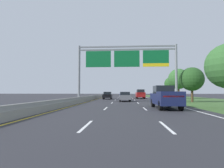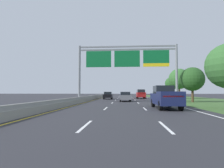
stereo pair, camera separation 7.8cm
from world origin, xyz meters
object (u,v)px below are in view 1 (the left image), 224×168
car_red_right_lane_suv (140,94)px  roadside_tree_far (179,79)px  roadside_tree_mid (192,79)px  car_black_left_lane_sedan (108,95)px  pickup_truck_navy (165,97)px  roadside_tree_distant (171,84)px  car_blue_centre_lane_sedan (124,95)px  car_grey_centre_lane_sedan (125,96)px  overhead_sign_gantry (127,61)px

car_red_right_lane_suv → roadside_tree_far: roadside_tree_far is taller
roadside_tree_mid → car_black_left_lane_sedan: bearing=141.9°
car_black_left_lane_sedan → roadside_tree_far: 16.68m
pickup_truck_navy → roadside_tree_mid: roadside_tree_mid is taller
car_black_left_lane_sedan → roadside_tree_distant: size_ratio=0.73×
pickup_truck_navy → car_blue_centre_lane_sedan: bearing=8.6°
car_grey_centre_lane_sedan → car_black_left_lane_sedan: size_ratio=1.00×
overhead_sign_gantry → pickup_truck_navy: overhead_sign_gantry is taller
car_red_right_lane_suv → car_black_left_lane_sedan: bearing=115.9°
roadside_tree_far → car_black_left_lane_sedan: bearing=-168.6°
overhead_sign_gantry → roadside_tree_far: overhead_sign_gantry is taller
car_red_right_lane_suv → roadside_tree_far: bearing=-92.4°
car_red_right_lane_suv → car_black_left_lane_sedan: (-7.30, -3.56, -0.28)m
car_grey_centre_lane_sedan → roadside_tree_mid: size_ratio=0.84×
car_black_left_lane_sedan → roadside_tree_mid: bearing=-129.3°
car_blue_centre_lane_sedan → roadside_tree_far: roadside_tree_far is taller
pickup_truck_navy → roadside_tree_far: bearing=-20.1°
car_blue_centre_lane_sedan → overhead_sign_gantry: bearing=-178.1°
car_red_right_lane_suv → roadside_tree_distant: bearing=-35.5°
roadside_tree_mid → roadside_tree_distant: (4.09, 29.54, 0.60)m
overhead_sign_gantry → roadside_tree_mid: 10.31m
car_grey_centre_lane_sedan → car_blue_centre_lane_sedan: 9.73m
car_grey_centre_lane_sedan → pickup_truck_navy: bearing=-165.1°
overhead_sign_gantry → car_blue_centre_lane_sedan: bearing=92.4°
car_black_left_lane_sedan → roadside_tree_distant: bearing=-45.2°
roadside_tree_distant → car_blue_centre_lane_sedan: bearing=-129.2°
car_black_left_lane_sedan → roadside_tree_mid: roadside_tree_mid is taller
pickup_truck_navy → car_black_left_lane_sedan: size_ratio=1.23×
pickup_truck_navy → car_blue_centre_lane_sedan: pickup_truck_navy is taller
car_red_right_lane_suv → car_grey_centre_lane_sedan: size_ratio=1.06×
car_black_left_lane_sedan → roadside_tree_far: bearing=-79.8°
pickup_truck_navy → roadside_tree_mid: bearing=-31.8°
overhead_sign_gantry → car_grey_centre_lane_sedan: size_ratio=3.39×
car_grey_centre_lane_sedan → roadside_tree_far: bearing=-46.9°
roadside_tree_mid → roadside_tree_far: roadside_tree_far is taller
car_black_left_lane_sedan → car_blue_centre_lane_sedan: bearing=-77.4°
overhead_sign_gantry → car_red_right_lane_suv: bearing=77.9°
overhead_sign_gantry → car_blue_centre_lane_sedan: 13.80m
car_blue_centre_lane_sedan → roadside_tree_mid: (10.43, -11.75, 2.68)m
overhead_sign_gantry → car_black_left_lane_sedan: 13.61m
pickup_truck_navy → roadside_tree_far: 26.64m
roadside_tree_mid → car_blue_centre_lane_sedan: bearing=131.6°
car_red_right_lane_suv → car_grey_centre_lane_sedan: (-3.60, -12.43, -0.28)m
car_grey_centre_lane_sedan → roadside_tree_distant: size_ratio=0.73×
roadside_tree_far → roadside_tree_distant: bearing=82.4°
overhead_sign_gantry → pickup_truck_navy: size_ratio=2.76×
car_blue_centre_lane_sedan → roadside_tree_far: bearing=-79.8°
roadside_tree_distant → overhead_sign_gantry: bearing=-114.6°
car_blue_centre_lane_sedan → roadside_tree_mid: roadside_tree_mid is taller
car_black_left_lane_sedan → car_blue_centre_lane_sedan: 3.57m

